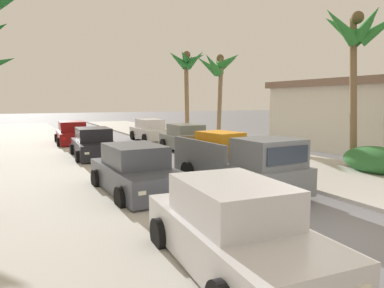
{
  "coord_description": "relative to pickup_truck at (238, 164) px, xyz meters",
  "views": [
    {
      "loc": [
        -5.96,
        -5.28,
        2.9
      ],
      "look_at": [
        0.19,
        7.14,
        1.2
      ],
      "focal_mm": 33.67,
      "sensor_mm": 36.0,
      "label": 1
    }
  ],
  "objects": [
    {
      "name": "car_right_mid",
      "position": [
        2.26,
        14.64,
        -0.13
      ],
      "size": [
        2.08,
        4.29,
        1.54
      ],
      "color": "silver",
      "rests_on": "ground"
    },
    {
      "name": "car_right_near",
      "position": [
        2.23,
        8.59,
        -0.13
      ],
      "size": [
        2.12,
        4.3,
        1.54
      ],
      "color": "slate",
      "rests_on": "ground"
    },
    {
      "name": "pickup_truck",
      "position": [
        0.0,
        0.0,
        0.0
      ],
      "size": [
        2.41,
        5.3,
        1.8
      ],
      "color": "slate",
      "rests_on": "ground"
    },
    {
      "name": "curb_left",
      "position": [
        -4.28,
        7.62,
        -0.79
      ],
      "size": [
        0.16,
        60.0,
        0.1
      ],
      "primitive_type": "cube",
      "color": "silver",
      "rests_on": "ground"
    },
    {
      "name": "car_right_far",
      "position": [
        -2.98,
        8.24,
        -0.13
      ],
      "size": [
        2.17,
        4.32,
        1.54
      ],
      "color": "black",
      "rests_on": "ground"
    },
    {
      "name": "car_left_near",
      "position": [
        -3.12,
        14.51,
        -0.13
      ],
      "size": [
        2.18,
        4.32,
        1.54
      ],
      "color": "maroon",
      "rests_on": "ground"
    },
    {
      "name": "palm_tree_right_back",
      "position": [
        6.56,
        17.55,
        4.88
      ],
      "size": [
        3.49,
        3.92,
        6.93
      ],
      "color": "brown",
      "rests_on": "ground"
    },
    {
      "name": "sidewalk_right",
      "position": [
        4.48,
        7.62,
        -0.78
      ],
      "size": [
        5.15,
        60.0,
        0.12
      ],
      "primitive_type": "cube",
      "color": "beige",
      "rests_on": "ground"
    },
    {
      "name": "palm_tree_left_back",
      "position": [
        6.08,
        11.56,
        4.15
      ],
      "size": [
        3.3,
        3.62,
        6.04
      ],
      "color": "#846B4C",
      "rests_on": "ground"
    },
    {
      "name": "sidewalk_left",
      "position": [
        -5.45,
        7.62,
        -0.78
      ],
      "size": [
        5.15,
        60.0,
        0.12
      ],
      "primitive_type": "cube",
      "color": "beige",
      "rests_on": "ground"
    },
    {
      "name": "palm_tree_left_mid",
      "position": [
        6.59,
        1.15,
        4.71
      ],
      "size": [
        3.6,
        3.59,
        6.65
      ],
      "color": "brown",
      "rests_on": "ground"
    },
    {
      "name": "hedge_bush",
      "position": [
        6.16,
        -0.46,
        -0.29
      ],
      "size": [
        1.8,
        2.8,
        1.1
      ],
      "primitive_type": "ellipsoid",
      "color": "#2D6B33",
      "rests_on": "ground"
    },
    {
      "name": "roadside_house",
      "position": [
        13.56,
        5.45,
        1.21
      ],
      "size": [
        9.87,
        8.76,
        4.06
      ],
      "color": "silver",
      "rests_on": "ground"
    },
    {
      "name": "car_left_far",
      "position": [
        -3.21,
        -4.73,
        -0.13
      ],
      "size": [
        2.21,
        4.34,
        1.54
      ],
      "color": "silver",
      "rests_on": "ground"
    },
    {
      "name": "car_left_mid",
      "position": [
        -3.18,
        0.83,
        -0.13
      ],
      "size": [
        2.16,
        4.32,
        1.54
      ],
      "color": "#474C56",
      "rests_on": "ground"
    },
    {
      "name": "curb_right",
      "position": [
        3.31,
        7.62,
        -0.79
      ],
      "size": [
        0.16,
        60.0,
        0.1
      ],
      "primitive_type": "cube",
      "color": "silver",
      "rests_on": "ground"
    },
    {
      "name": "ground_plane",
      "position": [
        -0.49,
        -4.38,
        -0.84
      ],
      "size": [
        160.0,
        160.0,
        0.0
      ],
      "primitive_type": "plane",
      "color": "slate"
    }
  ]
}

